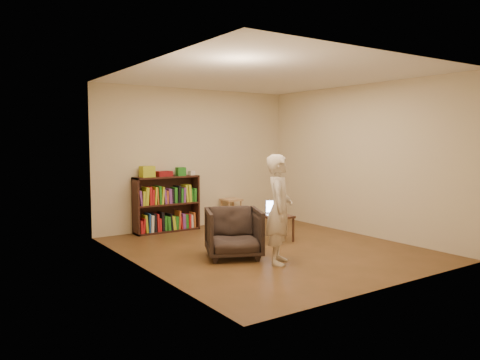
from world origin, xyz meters
TOP-DOWN VIEW (x-y plane):
  - floor at (0.00, 0.00)m, footprint 4.50×4.50m
  - ceiling at (0.00, 0.00)m, footprint 4.50×4.50m
  - wall_back at (0.00, 2.25)m, footprint 4.00×0.00m
  - wall_left at (-2.00, 0.00)m, footprint 0.00×4.50m
  - wall_right at (2.00, 0.00)m, footprint 0.00×4.50m
  - bookshelf at (-0.70, 2.09)m, footprint 1.20×0.30m
  - box_yellow at (-1.05, 2.11)m, footprint 0.24×0.18m
  - red_cloth at (-0.74, 2.11)m, footprint 0.29×0.22m
  - box_green at (-0.42, 2.06)m, footprint 0.16×0.16m
  - box_white at (-0.18, 2.09)m, footprint 0.11×0.11m
  - stool at (0.65, 2.03)m, footprint 0.35×0.35m
  - armchair at (-0.72, -0.15)m, footprint 1.00×1.01m
  - side_table at (0.45, 0.33)m, footprint 0.41×0.41m
  - laptop at (0.46, 0.40)m, footprint 0.40×0.37m
  - person at (-0.40, -0.76)m, footprint 0.62×0.63m

SIDE VIEW (x-z plane):
  - floor at x=0.00m, z-range 0.00..0.00m
  - armchair at x=-0.72m, z-range 0.00..0.70m
  - side_table at x=0.45m, z-range 0.14..0.56m
  - stool at x=0.65m, z-range 0.15..0.66m
  - bookshelf at x=-0.70m, z-range -0.06..0.94m
  - laptop at x=0.46m, z-range 0.36..0.60m
  - person at x=-0.40m, z-range 0.00..1.46m
  - box_white at x=-0.18m, z-range 1.00..1.08m
  - red_cloth at x=-0.74m, z-range 1.00..1.09m
  - box_green at x=-0.42m, z-range 1.00..1.15m
  - box_yellow at x=-1.05m, z-range 1.00..1.19m
  - wall_back at x=0.00m, z-range -0.70..3.30m
  - wall_left at x=-2.00m, z-range -0.95..3.55m
  - wall_right at x=2.00m, z-range -0.95..3.55m
  - ceiling at x=0.00m, z-range 2.60..2.60m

